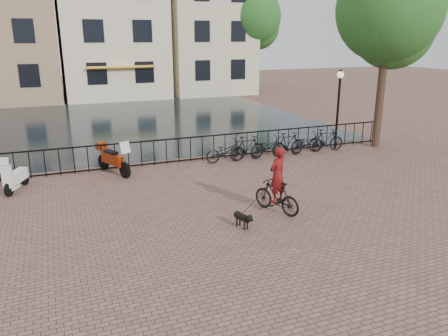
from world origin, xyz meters
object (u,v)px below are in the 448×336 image
object	(u,v)px
lamp_post	(339,96)
scooter	(15,171)
dog	(242,219)
motorcycle	(113,156)
cyclist	(277,184)

from	to	relation	value
lamp_post	scooter	bearing A→B (deg)	-176.50
dog	motorcycle	bearing A→B (deg)	97.01
cyclist	lamp_post	bearing A→B (deg)	-160.77
motorcycle	scooter	bearing A→B (deg)	167.88
lamp_post	cyclist	size ratio (longest dim) A/B	1.51
dog	scooter	size ratio (longest dim) A/B	0.50
dog	motorcycle	world-z (taller)	motorcycle
cyclist	motorcycle	size ratio (longest dim) A/B	1.17
lamp_post	scooter	size ratio (longest dim) A/B	2.33
lamp_post	motorcycle	xyz separation A→B (m)	(-9.84, -0.12, -1.69)
cyclist	motorcycle	xyz separation A→B (m)	(-3.89, 5.46, -0.18)
lamp_post	dog	xyz separation A→B (m)	(-7.31, -6.21, -2.14)
dog	motorcycle	size ratio (longest dim) A/B	0.38
motorcycle	scooter	world-z (taller)	motorcycle
scooter	lamp_post	bearing A→B (deg)	25.64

